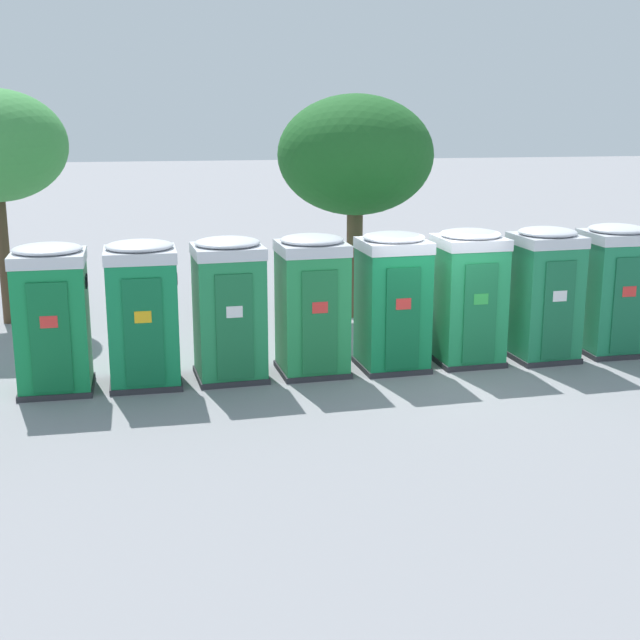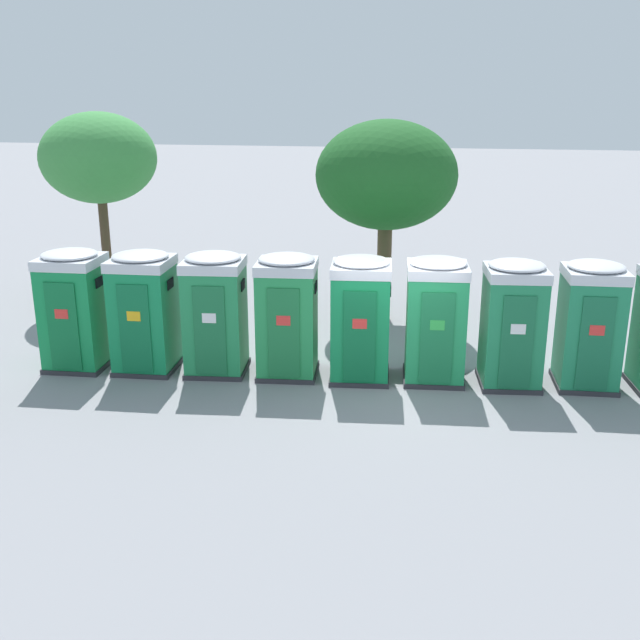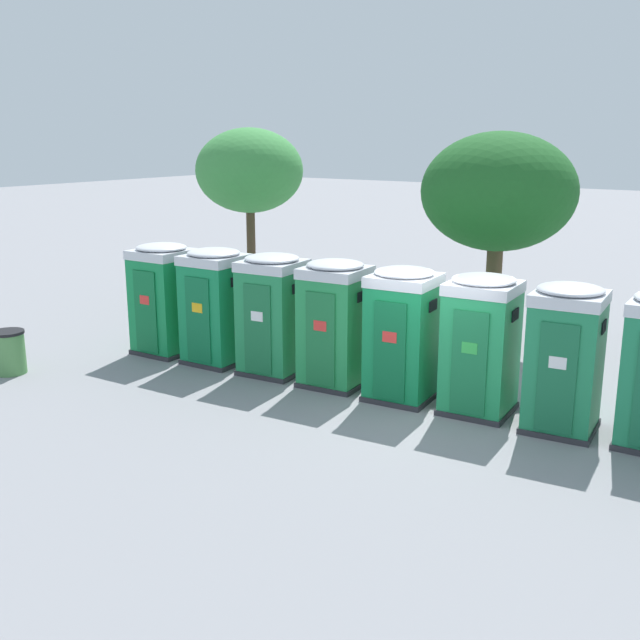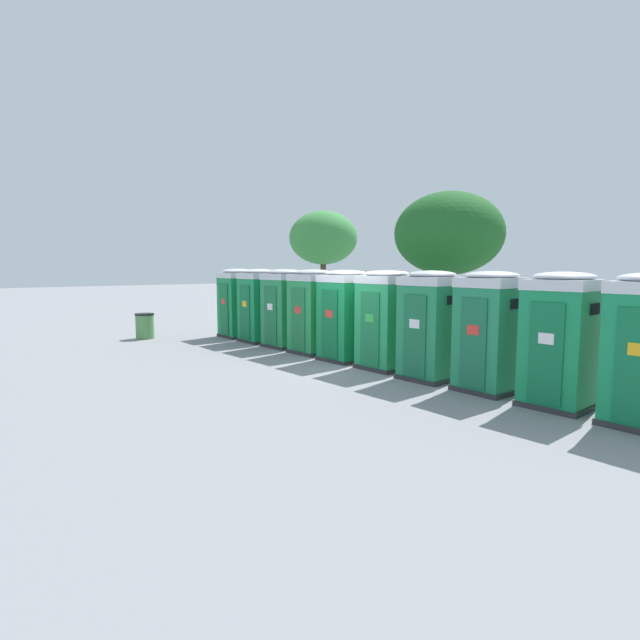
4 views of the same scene
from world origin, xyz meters
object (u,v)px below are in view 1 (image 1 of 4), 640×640
(portapotty_3, at_px, (312,304))
(portapotty_6, at_px, (544,293))
(portapotty_7, at_px, (613,289))
(portapotty_5, at_px, (468,296))
(portapotty_0, at_px, (52,318))
(portapotty_4, at_px, (393,301))
(portapotty_2, at_px, (229,308))
(street_tree_0, at_px, (355,156))
(portapotty_1, at_px, (143,313))

(portapotty_3, distance_m, portapotty_6, 4.50)
(portapotty_7, bearing_deg, portapotty_5, -176.73)
(portapotty_0, height_order, portapotty_7, same)
(portapotty_3, distance_m, portapotty_5, 3.00)
(portapotty_3, height_order, portapotty_5, same)
(portapotty_5, relative_size, portapotty_7, 1.00)
(portapotty_4, bearing_deg, portapotty_2, -177.71)
(portapotty_4, bearing_deg, portapotty_6, 2.97)
(portapotty_5, relative_size, street_tree_0, 0.51)
(portapotty_0, relative_size, portapotty_1, 1.00)
(portapotty_2, relative_size, portapotty_6, 1.00)
(portapotty_1, distance_m, street_tree_0, 6.78)
(portapotty_3, distance_m, portapotty_7, 6.00)
(portapotty_0, distance_m, portapotty_6, 8.99)
(portapotty_0, xyz_separation_m, portapotty_4, (5.99, 0.33, 0.00))
(portapotty_2, height_order, street_tree_0, street_tree_0)
(portapotty_2, distance_m, portapotty_3, 1.50)
(portapotty_7, bearing_deg, portapotty_1, -176.43)
(portapotty_0, height_order, portapotty_3, same)
(portapotty_0, xyz_separation_m, portapotty_1, (1.50, 0.09, -0.00))
(portapotty_4, height_order, portapotty_6, same)
(portapotty_6, bearing_deg, portapotty_3, -177.55)
(portapotty_3, height_order, street_tree_0, street_tree_0)
(portapotty_1, distance_m, portapotty_5, 6.00)
(portapotty_6, bearing_deg, street_tree_0, 125.80)
(portapotty_4, xyz_separation_m, portapotty_5, (1.49, 0.15, -0.00))
(portapotty_5, height_order, portapotty_6, same)
(portapotty_1, distance_m, portapotty_6, 7.49)
(portapotty_1, relative_size, portapotty_3, 1.00)
(portapotty_2, distance_m, portapotty_7, 7.49)
(portapotty_1, xyz_separation_m, portapotty_6, (7.48, 0.39, 0.00))
(portapotty_7, bearing_deg, portapotty_6, -173.62)
(portapotty_6, height_order, portapotty_7, same)
(portapotty_5, xyz_separation_m, portapotty_7, (2.99, 0.17, 0.00))
(portapotty_2, relative_size, street_tree_0, 0.51)
(portapotty_4, distance_m, portapotty_7, 4.50)
(portapotty_6, xyz_separation_m, portapotty_7, (1.49, 0.17, 0.00))
(portapotty_4, bearing_deg, portapotty_5, 5.78)
(portapotty_7, relative_size, street_tree_0, 0.51)
(portapotty_0, bearing_deg, portapotty_2, 4.07)
(portapotty_7, height_order, street_tree_0, street_tree_0)
(portapotty_0, distance_m, portapotty_3, 4.50)
(portapotty_0, distance_m, portapotty_1, 1.50)
(street_tree_0, bearing_deg, portapotty_4, -91.85)
(portapotty_3, xyz_separation_m, portapotty_5, (2.99, 0.19, 0.00))
(portapotty_2, xyz_separation_m, portapotty_4, (3.00, 0.12, 0.00))
(portapotty_0, xyz_separation_m, portapotty_3, (4.49, 0.30, 0.00))
(portapotty_1, bearing_deg, portapotty_3, 3.85)
(portapotty_1, relative_size, street_tree_0, 0.51)
(portapotty_2, xyz_separation_m, portapotty_6, (5.99, 0.27, 0.00))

